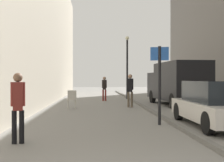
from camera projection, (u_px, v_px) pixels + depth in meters
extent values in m
plane|color=gray|center=(114.00, 109.00, 14.81)|extent=(80.00, 80.00, 0.00)
cube|color=#BCB29E|center=(12.00, 9.00, 14.47)|extent=(3.07, 40.00, 10.05)
cube|color=#615F5B|center=(145.00, 107.00, 14.90)|extent=(0.16, 40.00, 0.12)
cylinder|color=brown|center=(132.00, 100.00, 15.52)|extent=(0.12, 0.12, 0.83)
cylinder|color=brown|center=(128.00, 100.00, 15.54)|extent=(0.12, 0.12, 0.83)
cube|color=black|center=(130.00, 85.00, 15.53)|extent=(0.26, 0.23, 0.71)
cylinder|color=black|center=(132.00, 84.00, 15.51)|extent=(0.10, 0.10, 0.60)
cylinder|color=black|center=(128.00, 84.00, 15.54)|extent=(0.10, 0.10, 0.60)
sphere|color=#9E755B|center=(130.00, 76.00, 15.53)|extent=(0.23, 0.23, 0.23)
cylinder|color=maroon|center=(103.00, 95.00, 20.05)|extent=(0.12, 0.12, 0.79)
cylinder|color=maroon|center=(106.00, 95.00, 20.08)|extent=(0.12, 0.12, 0.79)
cube|color=black|center=(104.00, 85.00, 20.06)|extent=(0.23, 0.20, 0.67)
cylinder|color=black|center=(103.00, 84.00, 20.04)|extent=(0.09, 0.09, 0.57)
cylinder|color=black|center=(106.00, 84.00, 20.08)|extent=(0.09, 0.09, 0.57)
sphere|color=#9E755B|center=(104.00, 78.00, 20.06)|extent=(0.22, 0.22, 0.22)
cylinder|color=black|center=(14.00, 127.00, 6.76)|extent=(0.12, 0.12, 0.78)
cylinder|color=black|center=(22.00, 127.00, 6.80)|extent=(0.12, 0.12, 0.78)
cube|color=maroon|center=(18.00, 96.00, 6.78)|extent=(0.25, 0.22, 0.66)
cylinder|color=maroon|center=(13.00, 94.00, 6.75)|extent=(0.09, 0.09, 0.56)
cylinder|color=maroon|center=(23.00, 94.00, 6.81)|extent=(0.09, 0.09, 0.56)
sphere|color=brown|center=(18.00, 77.00, 6.78)|extent=(0.22, 0.22, 0.22)
cube|color=black|center=(181.00, 81.00, 16.04)|extent=(2.28, 4.11, 2.11)
cube|color=black|center=(165.00, 85.00, 18.78)|extent=(2.10, 1.69, 1.58)
cube|color=black|center=(163.00, 80.00, 19.31)|extent=(1.67, 0.16, 0.69)
cylinder|color=black|center=(152.00, 96.00, 18.51)|extent=(0.28, 0.81, 0.80)
cylinder|color=black|center=(179.00, 96.00, 18.75)|extent=(0.28, 0.81, 0.80)
cylinder|color=black|center=(173.00, 101.00, 14.66)|extent=(0.28, 0.81, 0.80)
cylinder|color=black|center=(207.00, 101.00, 14.89)|extent=(0.28, 0.81, 0.80)
cube|color=silver|center=(216.00, 111.00, 9.33)|extent=(1.82, 4.21, 0.55)
cube|color=black|center=(216.00, 92.00, 9.33)|extent=(1.53, 2.53, 0.68)
cylinder|color=black|center=(178.00, 111.00, 10.71)|extent=(0.20, 0.64, 0.64)
cylinder|color=black|center=(222.00, 111.00, 10.80)|extent=(0.20, 0.64, 0.64)
cylinder|color=black|center=(208.00, 123.00, 7.86)|extent=(0.20, 0.64, 0.64)
cylinder|color=black|center=(160.00, 86.00, 9.57)|extent=(0.10, 0.10, 2.60)
cube|color=#2659B2|center=(160.00, 54.00, 9.57)|extent=(0.59, 0.17, 0.44)
cylinder|color=black|center=(127.00, 69.00, 21.95)|extent=(0.14, 0.14, 4.50)
sphere|color=beige|center=(127.00, 38.00, 21.93)|extent=(0.28, 0.28, 0.28)
cylinder|color=#B7B2A8|center=(68.00, 104.00, 14.95)|extent=(0.04, 0.04, 0.45)
cylinder|color=#B7B2A8|center=(75.00, 104.00, 15.03)|extent=(0.04, 0.04, 0.45)
cylinder|color=#B7B2A8|center=(68.00, 105.00, 14.59)|extent=(0.04, 0.04, 0.45)
cylinder|color=#B7B2A8|center=(76.00, 105.00, 14.66)|extent=(0.04, 0.04, 0.45)
cube|color=#B7B2A8|center=(72.00, 99.00, 14.80)|extent=(0.50, 0.50, 0.04)
cube|color=#B7B2A8|center=(72.00, 95.00, 14.61)|extent=(0.44, 0.10, 0.45)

